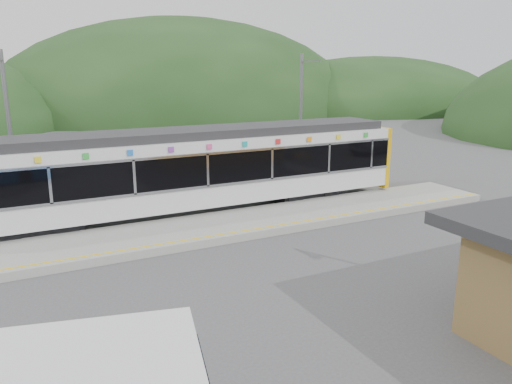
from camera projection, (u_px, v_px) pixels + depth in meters
name	position (u px, v px, depth m)	size (l,w,h in m)	color
ground	(258.00, 258.00, 16.97)	(120.00, 120.00, 0.00)	#4C4C4F
hills	(321.00, 201.00, 24.27)	(146.00, 149.00, 26.00)	#1E3D19
platform	(220.00, 227.00, 19.79)	(26.00, 3.20, 0.30)	#9E9E99
yellow_line	(233.00, 232.00, 18.63)	(26.00, 0.10, 0.01)	yellow
train	(184.00, 169.00, 21.45)	(20.44, 3.01, 3.74)	black
catenary_mast_west	(10.00, 134.00, 20.39)	(0.18, 1.80, 7.00)	slate
catenary_mast_east	(301.00, 119.00, 26.57)	(0.18, 1.80, 7.00)	slate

